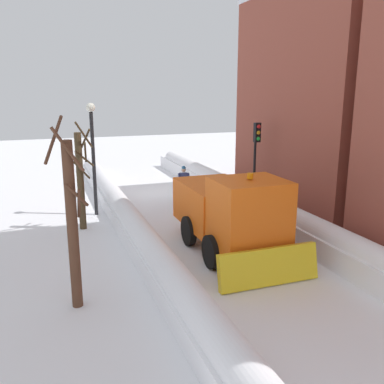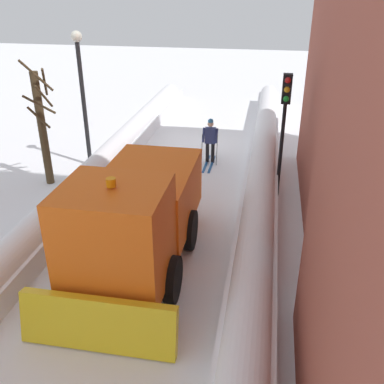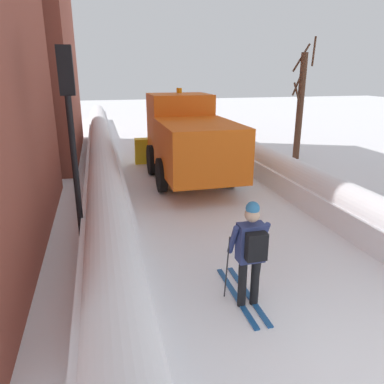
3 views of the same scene
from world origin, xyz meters
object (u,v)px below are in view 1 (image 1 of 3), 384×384
object	(u,v)px
bare_tree_mid	(72,222)
plow_truck	(230,212)
skier	(184,181)
street_lamp	(93,145)
bare_tree_near	(81,178)
traffic_light_pole	(256,149)

from	to	relation	value
bare_tree_mid	plow_truck	bearing A→B (deg)	-158.51
skier	street_lamp	xyz separation A→B (m)	(4.66, 1.15, 2.22)
street_lamp	bare_tree_near	distance (m)	2.30
skier	traffic_light_pole	distance (m)	4.29
bare_tree_near	traffic_light_pole	bearing A→B (deg)	-177.94
traffic_light_pole	street_lamp	size ratio (longest dim) A/B	0.82
plow_truck	street_lamp	world-z (taller)	street_lamp
plow_truck	bare_tree_mid	bearing A→B (deg)	21.49
street_lamp	bare_tree_mid	bearing A→B (deg)	79.35
traffic_light_pole	bare_tree_mid	xyz separation A→B (m)	(8.93, 6.82, -0.58)
street_lamp	plow_truck	bearing A→B (deg)	121.62
plow_truck	skier	xyz separation A→B (m)	(-0.80, -7.42, -0.48)
plow_truck	skier	size ratio (longest dim) A/B	3.31
street_lamp	bare_tree_near	world-z (taller)	street_lamp
traffic_light_pole	bare_tree_near	xyz separation A→B (m)	(8.11, 0.29, -0.78)
bare_tree_near	bare_tree_mid	distance (m)	6.59
plow_truck	skier	bearing A→B (deg)	-96.15
street_lamp	bare_tree_near	bearing A→B (deg)	68.02
traffic_light_pole	bare_tree_near	bearing A→B (deg)	2.06
street_lamp	bare_tree_mid	xyz separation A→B (m)	(1.58, 8.41, -0.88)
plow_truck	street_lamp	xyz separation A→B (m)	(3.86, -6.27, 1.75)
bare_tree_near	skier	bearing A→B (deg)	-150.80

